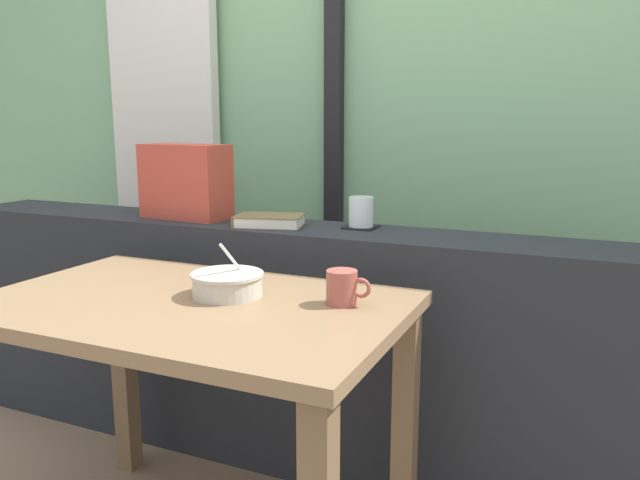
{
  "coord_description": "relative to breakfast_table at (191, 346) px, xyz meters",
  "views": [
    {
      "loc": [
        0.87,
        -1.26,
        1.17
      ],
      "look_at": [
        0.12,
        0.42,
        0.82
      ],
      "focal_mm": 35.05,
      "sensor_mm": 36.0,
      "label": 1
    }
  ],
  "objects": [
    {
      "name": "outdoor_backdrop",
      "position": [
        0.03,
        1.26,
        0.79
      ],
      "size": [
        4.8,
        0.08,
        2.8
      ],
      "primitive_type": "cube",
      "color": "#7AAD7F",
      "rests_on": "ground"
    },
    {
      "name": "curtain_left_panel",
      "position": [
        -0.95,
        1.16,
        0.64
      ],
      "size": [
        0.56,
        0.06,
        2.5
      ],
      "primitive_type": "cube",
      "color": "silver",
      "rests_on": "ground"
    },
    {
      "name": "window_divider_post",
      "position": [
        -0.11,
        1.19,
        0.69
      ],
      "size": [
        0.07,
        0.05,
        2.6
      ],
      "primitive_type": "cube",
      "color": "black",
      "rests_on": "ground"
    },
    {
      "name": "dark_console_ledge",
      "position": [
        0.03,
        0.58,
        -0.19
      ],
      "size": [
        2.8,
        0.3,
        0.83
      ],
      "primitive_type": "cube",
      "color": "#23262B",
      "rests_on": "ground"
    },
    {
      "name": "breakfast_table",
      "position": [
        0.0,
        0.0,
        0.0
      ],
      "size": [
        1.07,
        0.67,
        0.73
      ],
      "color": "brown",
      "rests_on": "ground"
    },
    {
      "name": "coaster_square",
      "position": [
        0.22,
        0.64,
        0.22
      ],
      "size": [
        0.1,
        0.1,
        0.0
      ],
      "primitive_type": "cube",
      "color": "black",
      "rests_on": "dark_console_ledge"
    },
    {
      "name": "juice_glass",
      "position": [
        0.22,
        0.64,
        0.27
      ],
      "size": [
        0.08,
        0.08,
        0.1
      ],
      "color": "white",
      "rests_on": "coaster_square"
    },
    {
      "name": "closed_book",
      "position": [
        -0.07,
        0.54,
        0.24
      ],
      "size": [
        0.25,
        0.19,
        0.04
      ],
      "color": "brown",
      "rests_on": "dark_console_ledge"
    },
    {
      "name": "throw_pillow",
      "position": [
        -0.42,
        0.58,
        0.35
      ],
      "size": [
        0.33,
        0.17,
        0.26
      ],
      "primitive_type": "cube",
      "rotation": [
        0.0,
        0.0,
        -0.1
      ],
      "color": "#B74233",
      "rests_on": "dark_console_ledge"
    },
    {
      "name": "soup_bowl",
      "position": [
        0.07,
        0.08,
        0.15
      ],
      "size": [
        0.19,
        0.19,
        0.14
      ],
      "color": "#BCB7A8",
      "rests_on": "breakfast_table"
    },
    {
      "name": "ceramic_mug",
      "position": [
        0.36,
        0.12,
        0.16
      ],
      "size": [
        0.11,
        0.08,
        0.08
      ],
      "color": "#9E4C42",
      "rests_on": "breakfast_table"
    }
  ]
}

